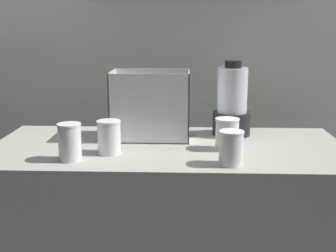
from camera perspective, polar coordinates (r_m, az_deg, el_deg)
name	(u,v)px	position (r m, az deg, el deg)	size (l,w,h in m)	color
counter	(168,249)	(1.92, 0.00, -15.61)	(1.40, 0.64, 0.90)	#9E998E
back_wall_unit	(174,42)	(2.45, 0.74, 10.75)	(2.60, 0.24, 2.50)	silver
carrot_display_bin	(150,117)	(1.85, -2.30, 1.13)	(0.32, 0.21, 0.28)	white
blender_pitcher	(232,105)	(1.91, 8.26, 2.72)	(0.16, 0.16, 0.32)	black
juice_cup_orange_far_left	(70,144)	(1.59, -12.55, -2.31)	(0.08, 0.08, 0.13)	white
juice_cup_mango_left	(109,139)	(1.64, -7.61, -1.68)	(0.09, 0.09, 0.12)	white
juice_cup_orange_middle	(231,150)	(1.52, 8.13, -3.08)	(0.09, 0.09, 0.12)	white
juice_cup_pomegranate_right	(227,136)	(1.70, 7.62, -1.27)	(0.09, 0.09, 0.12)	white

